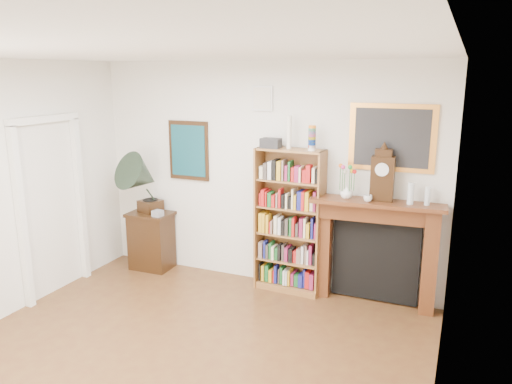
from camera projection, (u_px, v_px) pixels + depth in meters
room at (146, 233)px, 4.01m from camera, size 4.51×5.01×2.81m
door_casing at (51, 192)px, 5.96m from camera, size 0.08×1.02×2.17m
teal_poster at (189, 151)px, 6.57m from camera, size 0.58×0.04×0.78m
small_picture at (262, 98)px, 6.01m from camera, size 0.26×0.04×0.30m
gilt_painting at (392, 138)px, 5.52m from camera, size 0.95×0.04×0.75m
bookshelf at (289, 213)px, 6.04m from camera, size 0.83×0.33×2.05m
side_cabinet at (152, 241)px, 6.87m from camera, size 0.59×0.44×0.80m
fireplace at (376, 242)px, 5.75m from camera, size 1.51×0.45×1.25m
gramophone at (143, 179)px, 6.58m from camera, size 0.70×0.79×0.87m
cd_stack at (158, 213)px, 6.60m from camera, size 0.14×0.14×0.08m
mantel_clock at (383, 176)px, 5.53m from camera, size 0.26×0.16×0.58m
flower_vase at (347, 192)px, 5.68m from camera, size 0.15×0.15×0.15m
teacup at (368, 198)px, 5.54m from camera, size 0.10×0.10×0.08m
bottle_left at (411, 194)px, 5.42m from camera, size 0.07×0.07×0.24m
bottle_right at (427, 196)px, 5.38m from camera, size 0.06×0.06×0.20m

